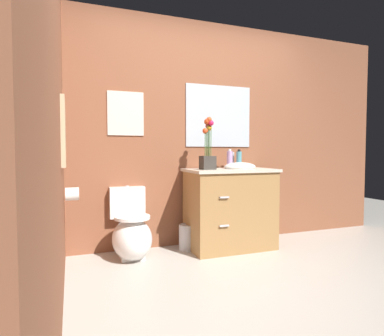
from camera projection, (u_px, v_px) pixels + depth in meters
The scene contains 13 objects.
ground_plane at pixel (274, 292), 2.42m from camera, with size 9.74×9.74×0.00m, color #B2ADA3.
wall_back at pixel (217, 134), 3.79m from camera, with size 4.55×0.05×2.50m, color brown.
wall_left at pixel (56, 121), 2.24m from camera, with size 0.05×3.99×2.50m, color brown.
toilet at pixel (131, 233), 3.19m from camera, with size 0.38×0.59×0.69m.
vanity_cabinet at pixel (230, 207), 3.53m from camera, with size 0.94×0.56×1.04m.
flower_vase at pixel (208, 150), 3.37m from camera, with size 0.14×0.14×0.54m.
soap_bottle at pixel (239, 160), 3.62m from camera, with size 0.06×0.06×0.21m.
lotion_bottle at pixel (230, 159), 3.63m from camera, with size 0.06×0.06×0.21m.
trash_bin at pixel (187, 237), 3.47m from camera, with size 0.18×0.18×0.27m.
wall_poster at pixel (126, 114), 3.38m from camera, with size 0.37×0.01×0.45m, color beige.
wall_mirror at pixel (219, 116), 3.75m from camera, with size 0.80×0.01×0.70m, color #B2BCC6.
hanging_towel at pixel (63, 132), 2.42m from camera, with size 0.03×0.28×0.52m, color tan.
toilet_paper_roll at pixel (72, 194), 2.80m from camera, with size 0.11×0.11×0.11m, color white.
Camera 1 is at (-1.40, -2.01, 1.04)m, focal length 30.58 mm.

